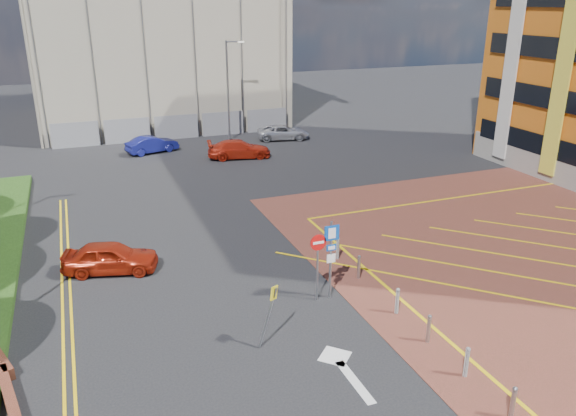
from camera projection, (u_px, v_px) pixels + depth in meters
ground at (329, 312)px, 20.98m from camera, size 140.00×140.00×0.00m
lamp_back at (229, 87)px, 45.32m from camera, size 1.53×0.16×8.00m
sign_cluster at (326, 253)px, 21.26m from camera, size 1.17×0.12×3.20m
warning_sign at (270, 309)px, 18.43m from camera, size 0.78×0.42×2.25m
bollard_row at (407, 311)px, 20.14m from camera, size 0.14×11.14×0.90m
construction_building at (149, 0)px, 52.12m from camera, size 21.20×19.20×22.00m
construction_fence at (188, 126)px, 47.19m from camera, size 21.60×0.06×2.00m
car_red_left at (110, 257)px, 23.88m from camera, size 4.23×2.59×1.35m
car_blue_back at (152, 144)px, 42.69m from camera, size 4.13×2.38×1.29m
car_red_back at (239, 149)px, 41.26m from camera, size 4.85×2.62×1.33m
car_silver_back at (283, 132)px, 46.80m from camera, size 4.65×2.88×1.20m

